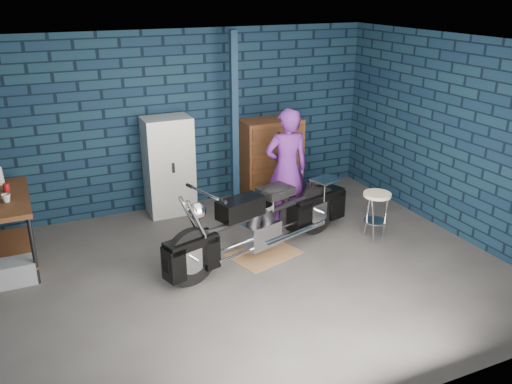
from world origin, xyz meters
TOP-DOWN VIEW (x-y plane):
  - ground at (0.00, 0.00)m, footprint 6.00×6.00m
  - room_walls at (0.00, 0.55)m, footprint 6.02×5.01m
  - support_post at (0.55, 1.95)m, footprint 0.10×0.10m
  - workbench at (-2.68, 1.43)m, footprint 0.60×1.40m
  - drip_mat at (0.30, 0.37)m, footprint 1.01×0.87m
  - motorcycle at (0.30, 0.37)m, footprint 2.59×1.37m
  - person at (0.99, 1.09)m, footprint 0.69×0.51m
  - storage_bin at (-2.66, 0.93)m, footprint 0.45×0.32m
  - locker at (-0.40, 2.23)m, footprint 0.69×0.50m
  - tool_chest at (1.30, 2.23)m, footprint 0.97×0.54m
  - shop_stool at (1.87, 0.15)m, footprint 0.47×0.47m
  - cup_b at (-2.63, 1.23)m, footprint 0.13×0.13m
  - mug_red at (-2.62, 1.61)m, footprint 0.09×0.09m

SIDE VIEW (x-z plane):
  - ground at x=0.00m, z-range 0.00..0.00m
  - drip_mat at x=0.30m, z-range 0.00..0.01m
  - storage_bin at x=-2.66m, z-range 0.00..0.28m
  - shop_stool at x=1.87m, z-range 0.00..0.68m
  - workbench at x=-2.68m, z-range 0.00..0.91m
  - motorcycle at x=0.30m, z-range 0.00..1.10m
  - tool_chest at x=1.30m, z-range 0.00..1.29m
  - locker at x=-0.40m, z-range 0.00..1.49m
  - person at x=0.99m, z-range 0.00..1.72m
  - cup_b at x=-2.63m, z-range 0.91..1.01m
  - mug_red at x=-2.62m, z-range 0.91..1.01m
  - support_post at x=0.55m, z-range 0.00..2.70m
  - room_walls at x=0.00m, z-range 0.55..3.26m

